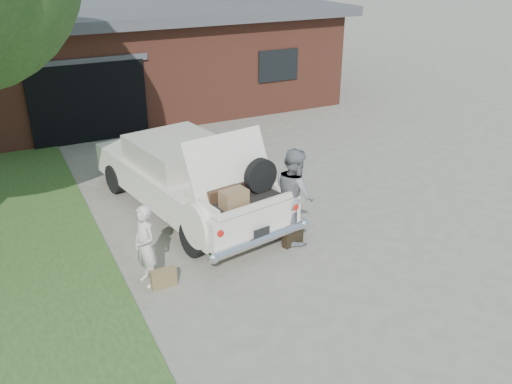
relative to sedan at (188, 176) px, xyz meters
name	(u,v)px	position (x,y,z in m)	size (l,w,h in m)	color
ground	(271,260)	(0.58, -2.59, -0.75)	(90.00, 90.00, 0.00)	gray
house	(140,54)	(1.56, 8.88, 0.92)	(12.80, 7.80, 3.30)	brown
sedan	(188,176)	(0.00, 0.00, 0.00)	(2.85, 5.41, 2.04)	white
woman_left	(145,246)	(-1.57, -2.29, -0.05)	(0.52, 0.34, 1.42)	beige
woman_right	(294,195)	(1.35, -2.05, 0.15)	(0.88, 0.69, 1.81)	gray
suitcase_left	(164,278)	(-1.37, -2.51, -0.59)	(0.42, 0.14, 0.33)	olive
suitcase_right	(293,236)	(1.21, -2.27, -0.58)	(0.44, 0.14, 0.34)	black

